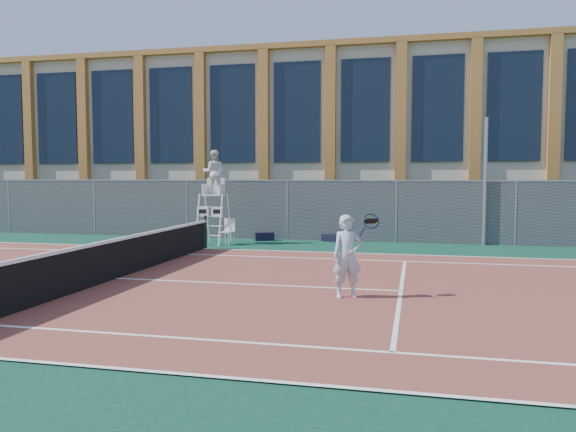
% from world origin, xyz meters
% --- Properties ---
extents(ground, '(120.00, 120.00, 0.00)m').
position_xyz_m(ground, '(0.00, 0.00, 0.00)').
color(ground, '#233814').
extents(apron, '(36.00, 20.00, 0.01)m').
position_xyz_m(apron, '(0.00, 1.00, 0.01)').
color(apron, '#0B3428').
rests_on(apron, ground).
extents(tennis_court, '(23.77, 10.97, 0.02)m').
position_xyz_m(tennis_court, '(0.00, 0.00, 0.02)').
color(tennis_court, brown).
rests_on(tennis_court, apron).
extents(tennis_net, '(0.10, 11.30, 1.10)m').
position_xyz_m(tennis_net, '(0.00, 0.00, 0.54)').
color(tennis_net, black).
rests_on(tennis_net, ground).
extents(fence, '(40.00, 0.06, 2.20)m').
position_xyz_m(fence, '(0.00, 8.80, 1.10)').
color(fence, '#595E60').
rests_on(fence, ground).
extents(hedge, '(40.00, 1.40, 2.20)m').
position_xyz_m(hedge, '(0.00, 10.00, 1.10)').
color(hedge, black).
rests_on(hedge, ground).
extents(building, '(45.00, 10.60, 8.22)m').
position_xyz_m(building, '(0.00, 17.95, 4.15)').
color(building, beige).
rests_on(building, ground).
extents(steel_pole, '(0.12, 0.12, 4.37)m').
position_xyz_m(steel_pole, '(8.97, 8.70, 2.19)').
color(steel_pole, '#9EA0A5').
rests_on(steel_pole, ground).
extents(umpire_chair, '(0.93, 1.42, 3.32)m').
position_xyz_m(umpire_chair, '(-0.23, 7.04, 2.42)').
color(umpire_chair, white).
rests_on(umpire_chair, ground).
extents(plastic_chair, '(0.50, 0.50, 0.90)m').
position_xyz_m(plastic_chair, '(0.33, 6.94, 0.54)').
color(plastic_chair, silver).
rests_on(plastic_chair, apron).
extents(sports_bag_near, '(0.75, 0.58, 0.30)m').
position_xyz_m(sports_bag_near, '(1.24, 8.32, 0.16)').
color(sports_bag_near, black).
rests_on(sports_bag_near, apron).
extents(sports_bag_far, '(0.71, 0.47, 0.26)m').
position_xyz_m(sports_bag_far, '(3.68, 8.60, 0.14)').
color(sports_bag_far, black).
rests_on(sports_bag_far, apron).
extents(tennis_player, '(0.96, 0.72, 1.62)m').
position_xyz_m(tennis_player, '(5.40, -0.82, 0.84)').
color(tennis_player, '#ADBACF').
rests_on(tennis_player, tennis_court).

